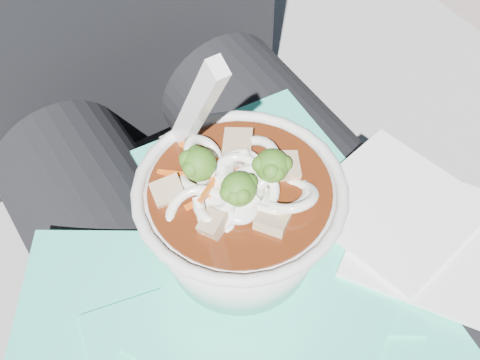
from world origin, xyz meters
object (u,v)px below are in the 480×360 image
lap (257,275)px  person_body (205,184)px  stone_ledge (193,297)px  plastic_bag (259,280)px  udon_bowl (239,214)px

lap → person_body: person_body is taller
stone_ledge → plastic_bag: size_ratio=2.90×
plastic_bag → udon_bowl: (-0.00, 0.02, 0.06)m
lap → udon_bowl: udon_bowl is taller
stone_ledge → lap: bearing=-90.0°
stone_ledge → person_body: bearing=-90.0°
stone_ledge → lap: (0.00, -0.15, 0.28)m
person_body → udon_bowl: 0.15m
lap → plastic_bag: bearing=-124.0°
stone_ledge → lap: size_ratio=2.08×
person_body → plastic_bag: size_ratio=2.81×
lap → plastic_bag: 0.09m
person_body → udon_bowl: size_ratio=4.87×
person_body → udon_bowl: bearing=-105.2°
udon_bowl → person_body: bearing=74.8°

